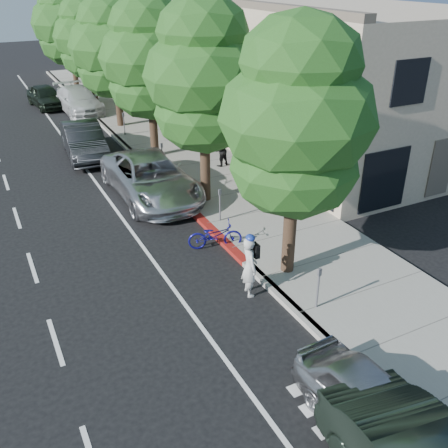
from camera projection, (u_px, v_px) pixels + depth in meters
ground at (232, 251)px, 16.93m from camera, size 120.00×120.00×0.00m
sidewalk at (197, 164)px, 24.16m from camera, size 4.60×56.00×0.15m
curb at (152, 172)px, 23.23m from camera, size 0.30×56.00×0.15m
curb_red_segment at (219, 237)px, 17.69m from camera, size 0.32×4.00×0.15m
storefront_building at (234, 52)px, 33.45m from camera, size 10.00×36.00×7.00m
street_tree_0 at (297, 122)px, 13.48m from camera, size 4.37×4.37×7.75m
street_tree_1 at (204, 78)px, 18.17m from camera, size 4.45×4.45×7.93m
street_tree_2 at (149, 59)px, 23.01m from camera, size 4.64×4.64×7.75m
street_tree_3 at (113, 48)px, 27.86m from camera, size 5.01×5.01×7.56m
street_tree_4 at (88, 38)px, 32.66m from camera, size 4.54×4.54×7.27m
street_tree_5 at (69, 24)px, 37.27m from camera, size 5.46×5.46×7.95m
cyclist at (250, 267)px, 14.32m from camera, size 0.55×0.74×1.86m
bicycle at (215, 235)px, 16.93m from camera, size 1.96×1.20×0.97m
silver_suv at (151, 178)px, 20.54m from camera, size 2.90×6.19×1.71m
dark_sedan at (84, 141)px, 24.99m from camera, size 2.11×5.17×1.67m
white_pickup at (78, 100)px, 32.76m from camera, size 2.53×5.64×1.61m
dark_suv_far at (46, 96)px, 33.99m from camera, size 2.28×4.50×1.47m
near_car_a at (374, 407)px, 10.08m from camera, size 1.78×4.00×1.34m
pedestrian at (221, 150)px, 23.46m from camera, size 0.86×0.73×1.53m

